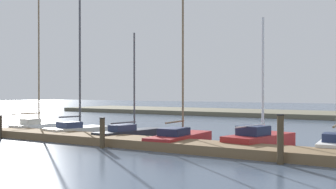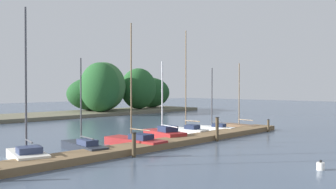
# 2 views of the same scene
# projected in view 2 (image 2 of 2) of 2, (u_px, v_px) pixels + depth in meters

# --- Properties ---
(dock_pier) EXTENTS (23.61, 1.80, 0.35)m
(dock_pier) POSITION_uv_depth(u_px,v_px,m) (168.00, 143.00, 21.40)
(dock_pier) COLOR brown
(dock_pier) RESTS_ON ground
(far_shore) EXTENTS (56.28, 9.17, 6.97)m
(far_shore) POSITION_uv_depth(u_px,v_px,m) (101.00, 94.00, 47.93)
(far_shore) COLOR #66604C
(far_shore) RESTS_ON ground
(sailboat_1) EXTENTS (2.03, 3.52, 7.32)m
(sailboat_1) POSITION_uv_depth(u_px,v_px,m) (27.00, 153.00, 16.82)
(sailboat_1) COLOR silver
(sailboat_1) RESTS_ON ground
(sailboat_2) EXTENTS (1.50, 4.33, 5.11)m
(sailboat_2) POSITION_uv_depth(u_px,v_px,m) (83.00, 146.00, 19.35)
(sailboat_2) COLOR #232833
(sailboat_2) RESTS_ON ground
(sailboat_3) EXTENTS (1.51, 4.49, 7.35)m
(sailboat_3) POSITION_uv_depth(u_px,v_px,m) (134.00, 140.00, 21.15)
(sailboat_3) COLOR maroon
(sailboat_3) RESTS_ON ground
(sailboat_4) EXTENTS (2.05, 3.82, 5.27)m
(sailboat_4) POSITION_uv_depth(u_px,v_px,m) (164.00, 134.00, 24.02)
(sailboat_4) COLOR maroon
(sailboat_4) RESTS_ON ground
(sailboat_5) EXTENTS (1.37, 3.18, 7.71)m
(sailboat_5) POSITION_uv_depth(u_px,v_px,m) (187.00, 130.00, 26.27)
(sailboat_5) COLOR white
(sailboat_5) RESTS_ON ground
(sailboat_6) EXTENTS (1.48, 3.50, 5.08)m
(sailboat_6) POSITION_uv_depth(u_px,v_px,m) (213.00, 127.00, 28.37)
(sailboat_6) COLOR white
(sailboat_6) RESTS_ON ground
(sailboat_7) EXTENTS (1.29, 3.19, 5.59)m
(sailboat_7) POSITION_uv_depth(u_px,v_px,m) (240.00, 126.00, 30.23)
(sailboat_7) COLOR brown
(sailboat_7) RESTS_ON ground
(mooring_piling_1) EXTENTS (0.24, 0.24, 1.24)m
(mooring_piling_1) POSITION_uv_depth(u_px,v_px,m) (134.00, 145.00, 17.80)
(mooring_piling_1) COLOR #4C3D28
(mooring_piling_1) RESTS_ON ground
(mooring_piling_2) EXTENTS (0.24, 0.24, 1.58)m
(mooring_piling_2) POSITION_uv_depth(u_px,v_px,m) (217.00, 129.00, 23.11)
(mooring_piling_2) COLOR #4C3D28
(mooring_piling_2) RESTS_ON ground
(mooring_piling_3) EXTENTS (0.20, 0.20, 0.99)m
(mooring_piling_3) POSITION_uv_depth(u_px,v_px,m) (268.00, 126.00, 28.06)
(mooring_piling_3) COLOR #4C3D28
(mooring_piling_3) RESTS_ON ground
(channel_buoy_1) EXTENTS (0.32, 0.32, 0.44)m
(channel_buoy_1) POSITION_uv_depth(u_px,v_px,m) (321.00, 166.00, 14.97)
(channel_buoy_1) COLOR white
(channel_buoy_1) RESTS_ON ground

